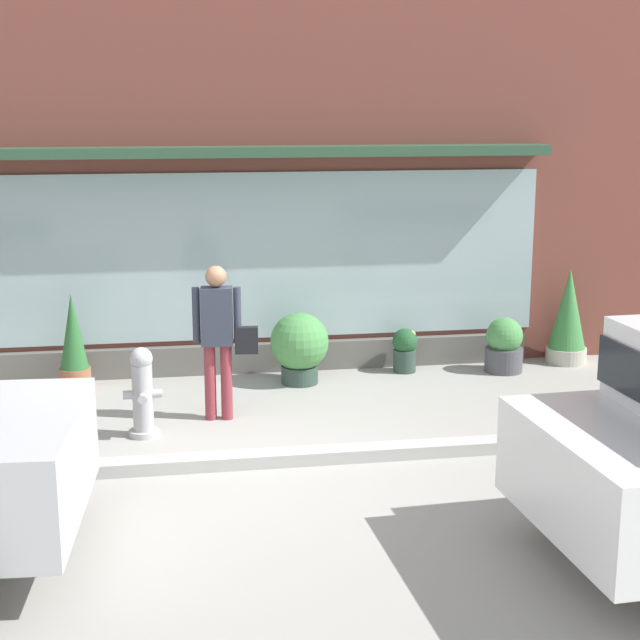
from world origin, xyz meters
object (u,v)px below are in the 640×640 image
Objects in this scene: pedestrian_with_handbag at (219,331)px; potted_plant_window_left at (74,344)px; potted_plant_window_right at (568,317)px; potted_plant_corner_tall at (405,349)px; potted_plant_trailing_edge at (504,345)px; potted_plant_low_front at (300,345)px; fire_hydrant at (143,392)px.

potted_plant_window_left is at bearing 146.72° from pedestrian_with_handbag.
potted_plant_window_right is 2.18m from potted_plant_corner_tall.
potted_plant_trailing_edge is at bearing -0.70° from potted_plant_window_left.
potted_plant_trailing_edge is (2.57, 0.09, -0.13)m from potted_plant_low_front.
potted_plant_window_left is at bearing 176.59° from potted_plant_low_front.
potted_plant_trailing_edge reaches higher than potted_plant_corner_tall.
potted_plant_window_right reaches higher than potted_plant_low_front.
pedestrian_with_handbag is at bearing -39.97° from potted_plant_window_left.
fire_hydrant reaches higher than potted_plant_corner_tall.
potted_plant_low_front is at bearing -174.01° from potted_plant_window_right.
pedestrian_with_handbag is 1.63m from potted_plant_low_front.
potted_plant_trailing_edge is at bearing -163.68° from potted_plant_window_right.
potted_plant_trailing_edge is at bearing 2.06° from potted_plant_low_front.
potted_plant_window_left is (-6.11, -0.21, -0.04)m from potted_plant_window_right.
fire_hydrant is 4.68m from potted_plant_trailing_edge.
pedestrian_with_handbag is (0.80, 0.40, 0.50)m from fire_hydrant.
potted_plant_low_front is (2.60, -0.16, -0.08)m from potted_plant_window_left.
potted_plant_window_left is (-0.80, 1.74, 0.09)m from fire_hydrant.
potted_plant_window_left reaches higher than potted_plant_corner_tall.
potted_plant_window_left is at bearing -178.17° from potted_plant_corner_tall.
potted_plant_corner_tall is (-2.15, -0.09, -0.30)m from potted_plant_window_right.
potted_plant_window_left reaches higher than potted_plant_trailing_edge.
potted_plant_trailing_edge is (5.17, -0.06, -0.22)m from potted_plant_window_left.
potted_plant_window_left is 5.18m from potted_plant_trailing_edge.
fire_hydrant is 0.80× the size of potted_plant_window_left.
pedestrian_with_handbag is 4.79m from potted_plant_window_right.
pedestrian_with_handbag reaches higher than potted_plant_window_right.
potted_plant_window_left is at bearing 114.70° from fire_hydrant.
potted_plant_window_right reaches higher than potted_plant_corner_tall.
potted_plant_low_front is 2.57m from potted_plant_trailing_edge.
potted_plant_window_left is 2.61m from potted_plant_low_front.
potted_plant_window_right is (5.32, 1.95, 0.14)m from fire_hydrant.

